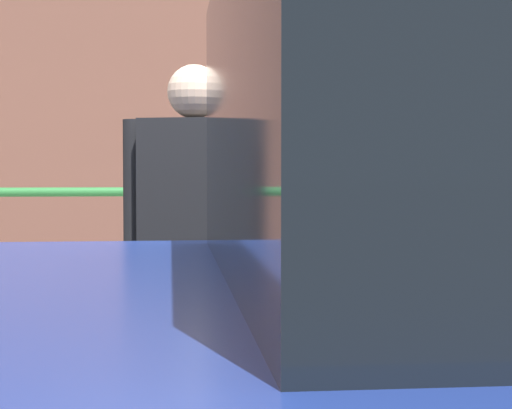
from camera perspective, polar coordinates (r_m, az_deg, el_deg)
name	(u,v)px	position (r m, az deg, el deg)	size (l,w,h in m)	color
sidewalk_curb	(315,407)	(4.62, 3.95, -13.35)	(36.00, 3.04, 0.15)	#9E9B93
parking_meter	(366,206)	(3.36, 7.38, -0.12)	(0.18, 0.19, 1.41)	slate
pedestrian_at_meter	(195,240)	(3.39, -4.08, -2.37)	(0.70, 0.54, 1.59)	#1E233F
background_railing	(284,232)	(5.73, 1.89, -1.84)	(24.06, 0.06, 1.06)	#2D7A38
backdrop_wall	(244,112)	(8.99, -0.78, 6.21)	(32.00, 0.50, 3.84)	brown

